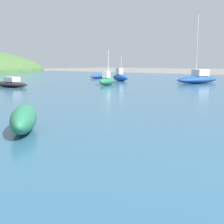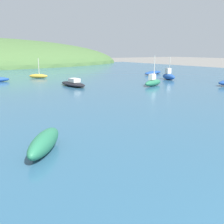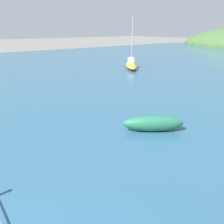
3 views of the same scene
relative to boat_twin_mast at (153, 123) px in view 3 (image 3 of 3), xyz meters
name	(u,v)px [view 3 (image 3 of 3)]	position (x,y,z in m)	size (l,w,h in m)	color
boat_twin_mast	(153,123)	(0.00, 0.00, 0.00)	(1.99, 2.33, 0.65)	#287551
boat_nearest_quay	(131,65)	(-11.68, 9.78, 0.05)	(3.96, 3.29, 5.11)	gold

